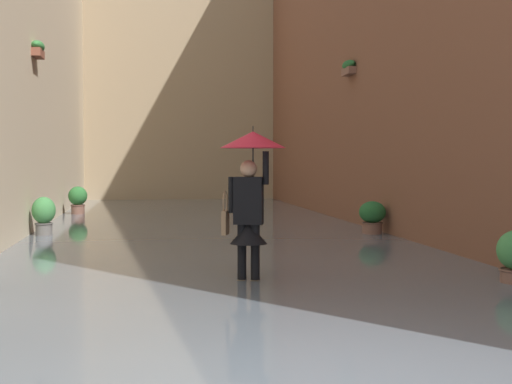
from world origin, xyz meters
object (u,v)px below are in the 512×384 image
(person_wading, at_px, (250,181))
(potted_plant_mid_left, at_px, (372,217))
(potted_plant_near_right, at_px, (44,215))
(potted_plant_mid_right, at_px, (78,200))

(person_wading, distance_m, potted_plant_mid_left, 6.65)
(potted_plant_mid_left, relative_size, potted_plant_near_right, 0.88)
(potted_plant_mid_left, distance_m, potted_plant_near_right, 7.04)
(person_wading, relative_size, potted_plant_near_right, 2.35)
(potted_plant_mid_left, bearing_deg, person_wading, 58.19)
(person_wading, distance_m, potted_plant_near_right, 7.33)
(person_wading, height_order, potted_plant_mid_right, person_wading)
(person_wading, height_order, potted_plant_mid_left, person_wading)
(person_wading, relative_size, potted_plant_mid_right, 2.34)
(potted_plant_mid_right, height_order, potted_plant_near_right, potted_plant_mid_right)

